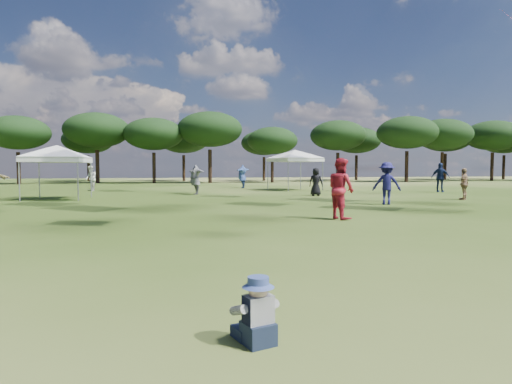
% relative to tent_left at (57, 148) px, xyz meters
% --- Properties ---
extents(tree_line, '(108.78, 17.63, 7.77)m').
position_rel_tent_left_xyz_m(tree_line, '(9.06, 25.99, 2.85)').
color(tree_line, black).
rests_on(tree_line, ground).
extents(tent_left, '(5.63, 5.63, 3.00)m').
position_rel_tent_left_xyz_m(tent_left, '(0.00, 0.00, 0.00)').
color(tent_left, gray).
rests_on(tent_left, ground).
extents(tent_right, '(5.91, 5.91, 3.18)m').
position_rel_tent_left_xyz_m(tent_right, '(14.38, 6.53, 0.18)').
color(tent_right, gray).
rests_on(tent_right, ground).
extents(toddler, '(0.44, 0.48, 0.60)m').
position_rel_tent_left_xyz_m(toddler, '(6.08, -19.36, -2.31)').
color(toddler, '#161E31').
rests_on(toddler, ground).
extents(festival_crowd, '(30.47, 22.74, 1.92)m').
position_rel_tent_left_xyz_m(festival_crowd, '(7.02, 0.85, -1.67)').
color(festival_crowd, '#333238').
rests_on(festival_crowd, ground).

